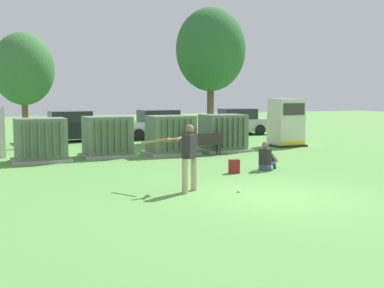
% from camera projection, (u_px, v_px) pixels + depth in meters
% --- Properties ---
extents(ground_plane, '(96.00, 96.00, 0.00)m').
position_uv_depth(ground_plane, '(275.00, 197.00, 11.57)').
color(ground_plane, '#5B9947').
extents(transformer_west, '(2.10, 1.70, 1.62)m').
position_uv_depth(transformer_west, '(40.00, 140.00, 17.71)').
color(transformer_west, '#9E9B93').
rests_on(transformer_west, ground).
extents(transformer_mid_west, '(2.10, 1.70, 1.62)m').
position_uv_depth(transformer_mid_west, '(107.00, 137.00, 19.12)').
color(transformer_mid_west, '#9E9B93').
rests_on(transformer_mid_west, ground).
extents(transformer_mid_east, '(2.10, 1.70, 1.62)m').
position_uv_depth(transformer_mid_east, '(171.00, 135.00, 19.83)').
color(transformer_mid_east, '#9E9B93').
rests_on(transformer_mid_east, ground).
extents(transformer_east, '(2.10, 1.70, 1.62)m').
position_uv_depth(transformer_east, '(223.00, 133.00, 20.97)').
color(transformer_east, '#9E9B93').
rests_on(transformer_east, ground).
extents(generator_enclosure, '(1.60, 1.40, 2.30)m').
position_uv_depth(generator_enclosure, '(286.00, 123.00, 22.92)').
color(generator_enclosure, '#262626').
rests_on(generator_enclosure, ground).
extents(park_bench, '(1.80, 0.42, 0.92)m').
position_uv_depth(park_bench, '(203.00, 143.00, 19.44)').
color(park_bench, '#2D2823').
rests_on(park_bench, ground).
extents(batter, '(1.19, 1.42, 1.74)m').
position_uv_depth(batter, '(188.00, 154.00, 12.12)').
color(batter, tan).
rests_on(batter, ground).
extents(sports_ball, '(0.09, 0.09, 0.09)m').
position_uv_depth(sports_ball, '(239.00, 191.00, 12.10)').
color(sports_ball, white).
rests_on(sports_ball, ground).
extents(seated_spectator, '(0.79, 0.68, 0.96)m').
position_uv_depth(seated_spectator, '(266.00, 159.00, 15.68)').
color(seated_spectator, '#384C75').
rests_on(seated_spectator, ground).
extents(backpack, '(0.34, 0.29, 0.44)m').
position_uv_depth(backpack, '(234.00, 166.00, 15.10)').
color(backpack, maroon).
rests_on(backpack, ground).
extents(tree_left, '(2.78, 2.78, 5.31)m').
position_uv_depth(tree_left, '(23.00, 69.00, 21.65)').
color(tree_left, brown).
rests_on(tree_left, ground).
extents(tree_center_left, '(3.69, 3.69, 7.05)m').
position_uv_depth(tree_center_left, '(211.00, 50.00, 25.07)').
color(tree_center_left, brown).
rests_on(tree_center_left, ground).
extents(parked_car_leftmost, '(4.23, 1.98, 1.62)m').
position_uv_depth(parked_car_leftmost, '(68.00, 127.00, 25.23)').
color(parked_car_leftmost, black).
rests_on(parked_car_leftmost, ground).
extents(parked_car_left_of_center, '(4.21, 1.93, 1.62)m').
position_uv_depth(parked_car_left_of_center, '(156.00, 125.00, 27.04)').
color(parked_car_left_of_center, silver).
rests_on(parked_car_left_of_center, ground).
extents(parked_car_right_of_center, '(4.38, 2.32, 1.62)m').
position_uv_depth(parked_car_right_of_center, '(236.00, 122.00, 29.69)').
color(parked_car_right_of_center, '#B2B2B7').
rests_on(parked_car_right_of_center, ground).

